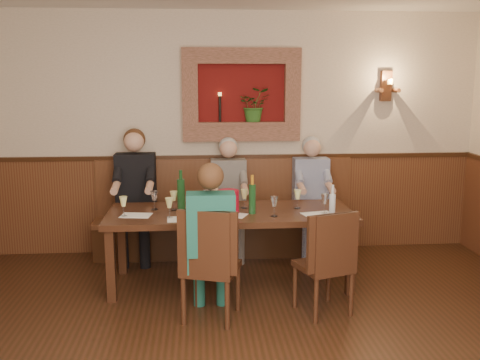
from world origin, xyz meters
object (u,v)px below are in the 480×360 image
object	(u,v)px
person_bench_left	(136,206)
chair_near_right	(324,283)
dining_table	(230,218)
wine_bottle_green_b	(181,194)
chair_near_left	(211,287)
person_chair_front	(211,255)
water_bottle	(332,206)
bench	(226,227)
person_bench_right	(312,207)
spittoon_bucket	(229,202)
wine_bottle_green_a	(252,198)
person_bench_mid	(229,209)

from	to	relation	value
person_bench_left	chair_near_right	bearing A→B (deg)	-41.51
dining_table	wine_bottle_green_b	bearing A→B (deg)	172.14
chair_near_left	person_chair_front	bearing A→B (deg)	87.40
chair_near_right	person_chair_front	size ratio (longest dim) A/B	0.68
chair_near_left	wine_bottle_green_b	distance (m)	1.10
dining_table	chair_near_left	distance (m)	0.91
person_chair_front	water_bottle	bearing A→B (deg)	18.95
dining_table	bench	size ratio (longest dim) A/B	0.80
person_bench_right	spittoon_bucket	bearing A→B (deg)	-137.50
dining_table	person_chair_front	xyz separation A→B (m)	(-0.21, -0.78, -0.11)
chair_near_left	wine_bottle_green_b	xyz separation A→B (m)	(-0.26, 0.86, 0.63)
person_chair_front	wine_bottle_green_a	xyz separation A→B (m)	(0.42, 0.67, 0.34)
person_bench_mid	person_bench_right	distance (m)	0.96
person_chair_front	wine_bottle_green_a	size ratio (longest dim) A/B	3.64
bench	person_bench_right	xyz separation A→B (m)	(1.00, -0.10, 0.24)
person_chair_front	wine_bottle_green_b	world-z (taller)	person_chair_front
person_bench_right	person_chair_front	xyz separation A→B (m)	(-1.21, -1.62, -0.01)
spittoon_bucket	wine_bottle_green_a	distance (m)	0.23
dining_table	water_bottle	distance (m)	1.02
bench	person_bench_mid	distance (m)	0.26
chair_near_right	chair_near_left	bearing A→B (deg)	163.20
bench	chair_near_left	xyz separation A→B (m)	(-0.22, -1.74, -0.04)
person_chair_front	water_bottle	world-z (taller)	person_chair_front
bench	water_bottle	xyz separation A→B (m)	(0.92, -1.33, 0.55)
chair_near_left	chair_near_right	world-z (taller)	chair_near_left
chair_near_right	person_bench_left	distance (m)	2.42
chair_near_left	wine_bottle_green_a	xyz separation A→B (m)	(0.42, 0.68, 0.61)
water_bottle	person_bench_right	bearing A→B (deg)	86.45
chair_near_left	person_bench_right	distance (m)	2.06
water_bottle	wine_bottle_green_b	bearing A→B (deg)	161.92
spittoon_bucket	wine_bottle_green_a	xyz separation A→B (m)	(0.23, -0.02, 0.04)
person_bench_right	water_bottle	bearing A→B (deg)	-93.55
person_bench_mid	wine_bottle_green_b	bearing A→B (deg)	-123.75
chair_near_right	person_bench_left	xyz separation A→B (m)	(-1.79, 1.59, 0.35)
dining_table	person_bench_mid	xyz separation A→B (m)	(0.04, 0.84, -0.11)
dining_table	person_bench_right	distance (m)	1.31
chair_near_right	spittoon_bucket	world-z (taller)	spittoon_bucket
dining_table	bench	distance (m)	1.01
bench	person_bench_right	world-z (taller)	person_bench_right
bench	wine_bottle_green_b	distance (m)	1.16
wine_bottle_green_b	dining_table	bearing A→B (deg)	-7.86
person_bench_right	water_bottle	xyz separation A→B (m)	(-0.08, -1.23, 0.31)
dining_table	person_bench_right	xyz separation A→B (m)	(1.00, 0.84, -0.10)
wine_bottle_green_a	dining_table	bearing A→B (deg)	151.08
chair_near_right	person_bench_right	xyz separation A→B (m)	(0.22, 1.59, 0.30)
bench	chair_near_right	distance (m)	1.86
person_chair_front	wine_bottle_green_b	distance (m)	0.96
person_bench_left	person_bench_right	distance (m)	2.02
chair_near_left	person_bench_right	xyz separation A→B (m)	(1.21, 1.63, 0.28)
wine_bottle_green_b	person_bench_mid	bearing A→B (deg)	56.25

